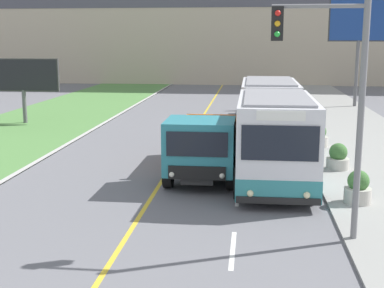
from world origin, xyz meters
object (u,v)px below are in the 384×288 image
city_bus (272,125)px  planter_round_far (312,123)px  dump_truck (203,147)px  planter_round_near (358,188)px  planter_round_third (318,137)px  traffic_light_mast (336,86)px  billboard_small (23,77)px  billboard_large (359,25)px  car_distant (260,105)px  planter_round_second (338,158)px

city_bus → planter_round_far: city_bus is taller
dump_truck → planter_round_near: 5.63m
planter_round_third → traffic_light_mast: bearing=-95.5°
dump_truck → planter_round_far: (4.98, 10.46, -0.64)m
billboard_small → city_bus: bearing=-32.2°
planter_round_near → billboard_large: bearing=79.9°
city_bus → traffic_light_mast: traffic_light_mast is taller
dump_truck → car_distant: 16.83m
traffic_light_mast → billboard_large: 27.89m
car_distant → planter_round_near: size_ratio=4.21×
dump_truck → planter_round_second: size_ratio=6.58×
planter_round_second → planter_round_third: planter_round_third is taller
car_distant → planter_round_near: 19.41m
dump_truck → planter_round_second: 5.39m
billboard_small → planter_round_second: billboard_small is taller
city_bus → car_distant: bearing=91.0°
billboard_small → planter_round_third: 17.64m
city_bus → traffic_light_mast: (1.16, -8.28, 2.32)m
planter_round_third → billboard_small: bearing=161.4°
planter_round_far → traffic_light_mast: bearing=-94.6°
city_bus → planter_round_second: 2.89m
planter_round_near → planter_round_second: planter_round_near is taller
dump_truck → planter_round_second: (5.04, 1.78, -0.65)m
planter_round_second → billboard_small: bearing=149.4°
billboard_large → billboard_small: billboard_large is taller
dump_truck → traffic_light_mast: 7.23m
traffic_light_mast → billboard_small: size_ratio=1.40×
car_distant → planter_round_third: size_ratio=4.06×
billboard_large → planter_round_far: bearing=-111.1°
billboard_small → planter_round_near: 22.11m
planter_round_second → planter_round_near: bearing=-90.9°
car_distant → dump_truck: bearing=-97.8°
city_bus → dump_truck: size_ratio=1.92×
car_distant → planter_round_second: size_ratio=4.28×
billboard_large → planter_round_third: 17.06m
planter_round_third → planter_round_far: bearing=87.9°
dump_truck → billboard_small: (-11.76, 11.71, 1.60)m
dump_truck → billboard_large: (9.30, 21.67, 4.75)m
planter_round_near → planter_round_second: (0.07, 4.34, -0.01)m
city_bus → billboard_small: 16.93m
billboard_large → billboard_small: size_ratio=1.76×
city_bus → traffic_light_mast: bearing=-82.0°
car_distant → planter_round_far: car_distant is taller
traffic_light_mast → city_bus: bearing=98.0°
planter_round_second → planter_round_far: (-0.06, 8.68, 0.01)m
planter_round_third → planter_round_near: bearing=-89.0°
car_distant → billboard_large: size_ratio=0.55×
city_bus → billboard_small: billboard_small is taller
billboard_large → planter_round_third: billboard_large is taller
billboard_large → planter_round_second: (-4.26, -19.89, -5.40)m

